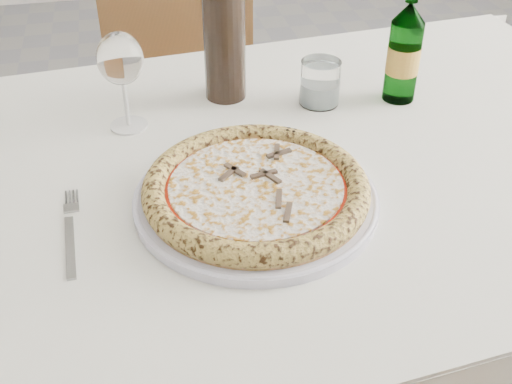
{
  "coord_description": "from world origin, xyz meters",
  "views": [
    {
      "loc": [
        -0.32,
        -0.87,
        1.3
      ],
      "look_at": [
        -0.17,
        -0.16,
        0.78
      ],
      "focal_mm": 45.0,
      "sensor_mm": 36.0,
      "label": 1
    }
  ],
  "objects_px": {
    "plate": "(256,198)",
    "wine_bottle": "(224,29)",
    "wine_glass": "(120,61)",
    "beer_bottle": "(404,52)",
    "pizza": "(256,188)",
    "tumbler": "(320,85)",
    "chair_far": "(178,82)",
    "dining_table": "(243,209)"
  },
  "relations": [
    {
      "from": "plate",
      "to": "wine_bottle",
      "type": "height_order",
      "value": "wine_bottle"
    },
    {
      "from": "wine_glass",
      "to": "wine_bottle",
      "type": "relative_size",
      "value": 0.56
    },
    {
      "from": "beer_bottle",
      "to": "wine_bottle",
      "type": "distance_m",
      "value": 0.32
    },
    {
      "from": "pizza",
      "to": "tumbler",
      "type": "height_order",
      "value": "tumbler"
    },
    {
      "from": "chair_far",
      "to": "beer_bottle",
      "type": "relative_size",
      "value": 4.17
    },
    {
      "from": "chair_far",
      "to": "wine_bottle",
      "type": "height_order",
      "value": "wine_bottle"
    },
    {
      "from": "chair_far",
      "to": "dining_table",
      "type": "bearing_deg",
      "value": -88.02
    },
    {
      "from": "dining_table",
      "to": "plate",
      "type": "relative_size",
      "value": 4.53
    },
    {
      "from": "tumbler",
      "to": "wine_bottle",
      "type": "relative_size",
      "value": 0.27
    },
    {
      "from": "dining_table",
      "to": "tumbler",
      "type": "xyz_separation_m",
      "value": [
        0.17,
        0.17,
        0.12
      ]
    },
    {
      "from": "beer_bottle",
      "to": "wine_bottle",
      "type": "relative_size",
      "value": 0.75
    },
    {
      "from": "chair_far",
      "to": "plate",
      "type": "height_order",
      "value": "chair_far"
    },
    {
      "from": "dining_table",
      "to": "wine_glass",
      "type": "relative_size",
      "value": 9.4
    },
    {
      "from": "pizza",
      "to": "wine_glass",
      "type": "relative_size",
      "value": 1.91
    },
    {
      "from": "chair_far",
      "to": "beer_bottle",
      "type": "distance_m",
      "value": 0.77
    },
    {
      "from": "dining_table",
      "to": "wine_bottle",
      "type": "relative_size",
      "value": 5.22
    },
    {
      "from": "chair_far",
      "to": "wine_glass",
      "type": "xyz_separation_m",
      "value": [
        -0.14,
        -0.61,
        0.34
      ]
    },
    {
      "from": "dining_table",
      "to": "pizza",
      "type": "relative_size",
      "value": 4.92
    },
    {
      "from": "pizza",
      "to": "plate",
      "type": "bearing_deg",
      "value": 18.31
    },
    {
      "from": "plate",
      "to": "pizza",
      "type": "distance_m",
      "value": 0.02
    },
    {
      "from": "wine_glass",
      "to": "wine_bottle",
      "type": "xyz_separation_m",
      "value": [
        0.18,
        0.08,
        0.01
      ]
    },
    {
      "from": "pizza",
      "to": "wine_bottle",
      "type": "distance_m",
      "value": 0.35
    },
    {
      "from": "tumbler",
      "to": "beer_bottle",
      "type": "xyz_separation_m",
      "value": [
        0.15,
        -0.01,
        0.06
      ]
    },
    {
      "from": "beer_bottle",
      "to": "wine_glass",
      "type": "bearing_deg",
      "value": -179.99
    },
    {
      "from": "wine_bottle",
      "to": "wine_glass",
      "type": "bearing_deg",
      "value": -157.2
    },
    {
      "from": "wine_glass",
      "to": "beer_bottle",
      "type": "relative_size",
      "value": 0.75
    },
    {
      "from": "pizza",
      "to": "dining_table",
      "type": "bearing_deg",
      "value": 90.0
    },
    {
      "from": "chair_far",
      "to": "pizza",
      "type": "height_order",
      "value": "chair_far"
    },
    {
      "from": "wine_glass",
      "to": "chair_far",
      "type": "bearing_deg",
      "value": 77.27
    },
    {
      "from": "plate",
      "to": "pizza",
      "type": "xyz_separation_m",
      "value": [
        -0.0,
        -0.0,
        0.02
      ]
    },
    {
      "from": "wine_glass",
      "to": "beer_bottle",
      "type": "bearing_deg",
      "value": 0.01
    },
    {
      "from": "plate",
      "to": "wine_glass",
      "type": "bearing_deg",
      "value": 122.56
    },
    {
      "from": "chair_far",
      "to": "pizza",
      "type": "relative_size",
      "value": 2.92
    },
    {
      "from": "wine_bottle",
      "to": "beer_bottle",
      "type": "bearing_deg",
      "value": -13.97
    },
    {
      "from": "plate",
      "to": "beer_bottle",
      "type": "bearing_deg",
      "value": 38.82
    },
    {
      "from": "dining_table",
      "to": "pizza",
      "type": "xyz_separation_m",
      "value": [
        -0.0,
        -0.1,
        0.11
      ]
    },
    {
      "from": "plate",
      "to": "tumbler",
      "type": "distance_m",
      "value": 0.32
    },
    {
      "from": "chair_far",
      "to": "plate",
      "type": "xyz_separation_m",
      "value": [
        0.03,
        -0.87,
        0.23
      ]
    },
    {
      "from": "dining_table",
      "to": "chair_far",
      "type": "height_order",
      "value": "chair_far"
    },
    {
      "from": "dining_table",
      "to": "chair_far",
      "type": "bearing_deg",
      "value": 91.98
    },
    {
      "from": "chair_far",
      "to": "plate",
      "type": "relative_size",
      "value": 2.7
    },
    {
      "from": "wine_glass",
      "to": "tumbler",
      "type": "relative_size",
      "value": 2.1
    }
  ]
}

